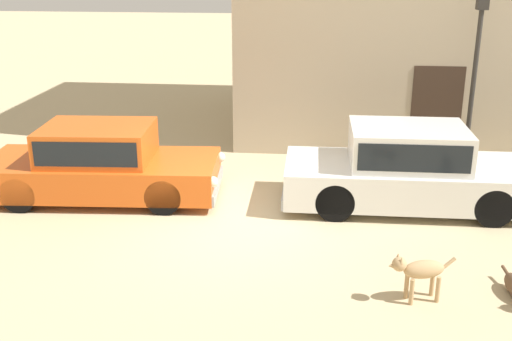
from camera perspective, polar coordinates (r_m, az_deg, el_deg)
ground_plane at (r=10.77m, az=-1.77°, el=-4.82°), size 80.00×80.00×0.00m
parked_sedan_nearest at (r=12.04m, az=-14.03°, el=0.73°), size 4.57×2.04×1.39m
parked_sedan_second at (r=11.58m, az=13.72°, el=0.25°), size 4.60×1.85×1.49m
stray_dog_spotted at (r=8.56m, az=14.70°, el=-8.82°), size 0.93×0.38×0.70m
street_lamp at (r=13.65m, az=19.48°, el=9.49°), size 0.22×0.22×3.62m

